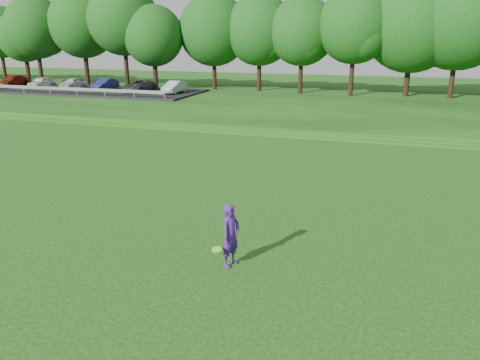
% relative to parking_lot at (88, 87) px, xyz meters
% --- Properties ---
extents(ground, '(140.00, 140.00, 0.00)m').
position_rel_parking_lot_xyz_m(ground, '(24.03, -32.82, -1.06)').
color(ground, '#163C0B').
rests_on(ground, ground).
extents(berm, '(130.00, 30.00, 0.60)m').
position_rel_parking_lot_xyz_m(berm, '(24.03, 1.18, -0.76)').
color(berm, '#163C0B').
rests_on(berm, ground).
extents(walking_path, '(130.00, 1.60, 0.04)m').
position_rel_parking_lot_xyz_m(walking_path, '(24.03, -12.82, -1.04)').
color(walking_path, gray).
rests_on(walking_path, ground).
extents(treeline, '(104.00, 7.00, 15.00)m').
position_rel_parking_lot_xyz_m(treeline, '(24.03, 5.18, 7.04)').
color(treeline, '#0F4413').
rests_on(treeline, berm).
extents(parking_lot, '(24.00, 9.00, 1.38)m').
position_rel_parking_lot_xyz_m(parking_lot, '(0.00, 0.00, 0.00)').
color(parking_lot, black).
rests_on(parking_lot, berm).
extents(woman, '(0.70, 1.03, 1.86)m').
position_rel_parking_lot_xyz_m(woman, '(26.73, -31.41, -0.13)').
color(woman, '#461B7D').
rests_on(woman, ground).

